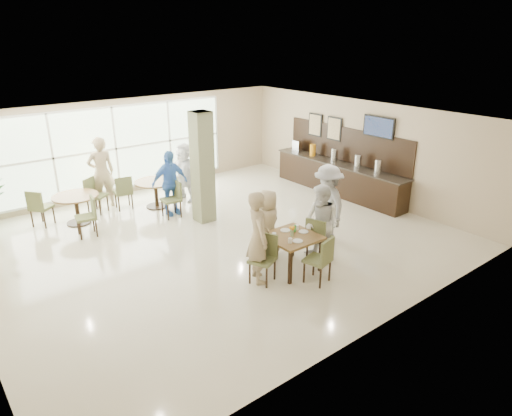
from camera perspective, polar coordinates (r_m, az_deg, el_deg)
ground at (r=10.80m, az=-4.80°, el=-3.89°), size 10.00×10.00×0.00m
room_shell at (r=10.20m, az=-5.09°, el=4.82°), size 10.00×10.00×10.00m
window_bank at (r=13.92m, az=-17.11°, el=7.09°), size 7.00×0.04×7.00m
column at (r=11.46m, az=-6.71°, el=5.01°), size 0.45×0.45×2.80m
main_table at (r=9.19m, az=4.50°, el=-3.98°), size 0.98×0.98×0.75m
round_table_left at (r=12.30m, az=-21.58°, el=0.74°), size 1.13×1.13×0.75m
round_table_right at (r=12.85m, az=-12.44°, el=2.60°), size 1.14×1.14×0.75m
chairs_main_table at (r=9.31m, az=4.45°, el=-4.91°), size 2.17×2.06×0.95m
chairs_table_left at (r=12.29m, az=-21.69°, el=0.19°), size 2.03×1.91×0.95m
chairs_table_right at (r=12.85m, az=-12.38°, el=2.10°), size 2.05×1.85×0.95m
tabletop_clutter at (r=9.15m, az=4.47°, el=-3.09°), size 0.78×0.74×0.21m
buffet_counter at (r=13.89m, az=10.25°, el=4.03°), size 0.64×4.70×1.95m
wall_tv at (r=13.02m, az=15.09°, el=9.76°), size 0.06×1.00×0.58m
framed_art_a at (r=14.07m, az=9.76°, el=9.74°), size 0.05×0.55×0.70m
framed_art_b at (r=14.61m, az=7.42°, el=10.28°), size 0.05×0.55×0.70m
teen_left at (r=8.67m, az=0.26°, el=-3.67°), size 0.65×0.78×1.83m
teen_far at (r=9.70m, az=1.50°, el=-1.98°), size 0.81×0.58×1.49m
teen_right at (r=9.59m, az=8.20°, el=-1.94°), size 0.67×0.84×1.66m
teen_standing at (r=10.47m, az=8.93°, el=0.50°), size 1.03×1.34×1.83m
adult_a at (r=12.16m, az=-10.72°, el=3.08°), size 1.02×0.58×1.73m
adult_b at (r=13.19m, az=-8.93°, el=4.48°), size 1.00×1.66×1.67m
adult_standing at (r=13.12m, az=-18.76°, el=4.21°), size 0.76×0.53×1.98m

